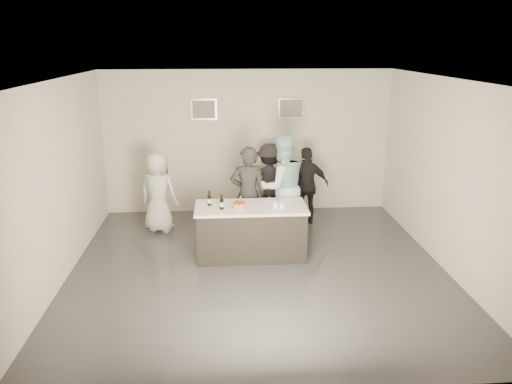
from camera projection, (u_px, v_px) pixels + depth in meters
floor at (258, 269)px, 8.08m from camera, size 6.00×6.00×0.00m
ceiling at (258, 80)px, 7.21m from camera, size 6.00×6.00×0.00m
wall_back at (248, 142)px, 10.51m from camera, size 6.00×0.04×3.00m
wall_front at (282, 262)px, 4.78m from camera, size 6.00×0.04×3.00m
wall_left at (58, 183)px, 7.44m from camera, size 0.04×6.00×3.00m
wall_right at (448, 176)px, 7.85m from camera, size 0.04×6.00×3.00m
picture_left at (204, 109)px, 10.22m from camera, size 0.54×0.04×0.44m
picture_right at (291, 109)px, 10.34m from camera, size 0.54×0.04×0.44m
bar_counter at (251, 231)px, 8.45m from camera, size 1.86×0.86×0.90m
cake at (239, 206)px, 8.21m from camera, size 0.21×0.21×0.08m
beer_bottle_a at (209, 198)px, 8.30m from camera, size 0.07×0.07×0.26m
beer_bottle_b at (222, 202)px, 8.12m from camera, size 0.07×0.07×0.26m
tumbler_cluster at (278, 204)px, 8.29m from camera, size 0.19×0.19×0.08m
candles at (235, 211)px, 8.07m from camera, size 0.24×0.08×0.01m
person_main_black at (248, 194)px, 9.01m from camera, size 0.66×0.44×1.77m
person_main_blue at (282, 187)px, 9.15m from camera, size 1.10×0.95×1.94m
person_guest_left at (159, 192)px, 9.52m from camera, size 0.89×0.75×1.55m
person_guest_right at (307, 186)px, 9.91m from camera, size 0.97×0.53×1.56m
person_guest_back at (270, 182)px, 10.17m from camera, size 1.07×0.68×1.58m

